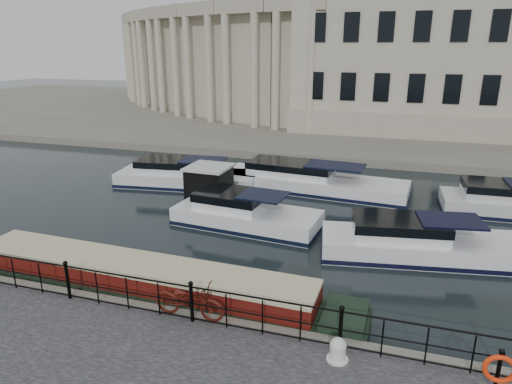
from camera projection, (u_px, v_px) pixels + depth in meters
ground_plane at (223, 297)px, 14.70m from camera, size 160.00×160.00×0.00m
far_bank at (352, 116)px, 50.04m from camera, size 120.00×42.00×0.55m
railing at (191, 300)px, 12.29m from camera, size 24.14×0.14×1.22m
civic_building at (341, 52)px, 44.34m from camera, size 53.55×31.84×16.85m
bicycle at (189, 300)px, 12.50m from camera, size 2.03×0.72×1.06m
mooring_bollard at (338, 350)px, 10.86m from camera, size 0.53×0.53×0.60m
life_ring_post at (500, 370)px, 9.58m from camera, size 0.69×0.19×1.12m
narrowboat at (139, 286)px, 14.67m from camera, size 14.59×2.36×1.53m
harbour_hut at (209, 189)px, 22.62m from camera, size 2.90×2.46×2.17m
cabin_cruisers at (313, 200)px, 22.74m from camera, size 23.82×10.66×1.99m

